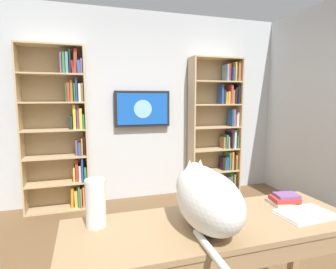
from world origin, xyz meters
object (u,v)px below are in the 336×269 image
(bookshelf_left, at_px, (220,126))
(bookshelf_right, at_px, (63,129))
(desk, at_px, (216,243))
(paper_towel_roll, at_px, (96,203))
(cat, at_px, (206,196))
(open_binder, at_px, (305,214))
(wall_mounted_tv, at_px, (142,109))
(desk_book_stack, at_px, (285,199))

(bookshelf_left, relative_size, bookshelf_right, 0.97)
(desk, distance_m, paper_towel_roll, 0.72)
(cat, bearing_deg, bookshelf_left, -119.20)
(paper_towel_roll, bearing_deg, open_binder, 169.36)
(bookshelf_left, bearing_deg, cat, 60.80)
(wall_mounted_tv, xyz_separation_m, paper_towel_roll, (0.76, 2.39, -0.42))
(desk_book_stack, bearing_deg, desk, 13.18)
(desk, relative_size, desk_book_stack, 8.59)
(wall_mounted_tv, xyz_separation_m, cat, (0.19, 2.57, -0.38))
(wall_mounted_tv, xyz_separation_m, desk_book_stack, (-0.46, 2.43, -0.52))
(open_binder, bearing_deg, bookshelf_left, -106.44)
(paper_towel_roll, height_order, desk_book_stack, paper_towel_roll)
(desk, distance_m, desk_book_stack, 0.61)
(open_binder, bearing_deg, wall_mounted_tv, -80.15)
(bookshelf_left, relative_size, open_binder, 6.10)
(bookshelf_right, distance_m, cat, 2.65)
(bookshelf_right, relative_size, desk, 1.26)
(desk, xyz_separation_m, cat, (0.07, 0.01, 0.29))
(wall_mounted_tv, relative_size, cat, 1.14)
(bookshelf_left, distance_m, cat, 2.85)
(bookshelf_right, bearing_deg, desk_book_stack, 123.39)
(desk, bearing_deg, bookshelf_left, -117.98)
(wall_mounted_tv, height_order, paper_towel_roll, wall_mounted_tv)
(wall_mounted_tv, distance_m, paper_towel_roll, 2.54)
(desk_book_stack, bearing_deg, paper_towel_roll, -1.84)
(cat, bearing_deg, open_binder, 175.90)
(bookshelf_left, relative_size, wall_mounted_tv, 2.60)
(bookshelf_left, relative_size, desk_book_stack, 10.50)
(bookshelf_left, distance_m, wall_mounted_tv, 1.23)
(wall_mounted_tv, height_order, desk_book_stack, wall_mounted_tv)
(wall_mounted_tv, height_order, open_binder, wall_mounted_tv)
(cat, distance_m, paper_towel_roll, 0.61)
(wall_mounted_tv, relative_size, paper_towel_roll, 3.00)
(wall_mounted_tv, xyz_separation_m, open_binder, (-0.45, 2.62, -0.55))
(bookshelf_left, height_order, paper_towel_roll, bookshelf_left)
(bookshelf_left, relative_size, cat, 2.97)
(bookshelf_left, height_order, open_binder, bookshelf_left)
(bookshelf_right, bearing_deg, paper_towel_roll, 97.84)
(bookshelf_right, bearing_deg, desk, 111.29)
(desk, xyz_separation_m, desk_book_stack, (-0.58, -0.14, 0.15))
(bookshelf_right, relative_size, wall_mounted_tv, 2.68)
(cat, xyz_separation_m, paper_towel_roll, (0.58, -0.18, -0.04))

